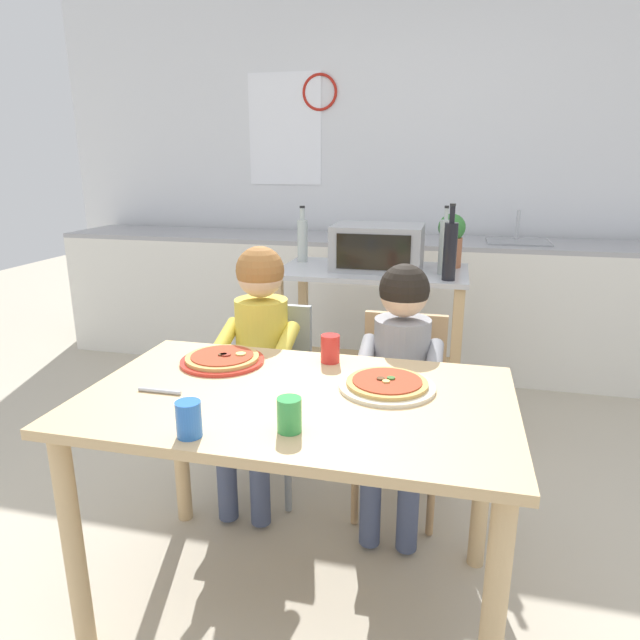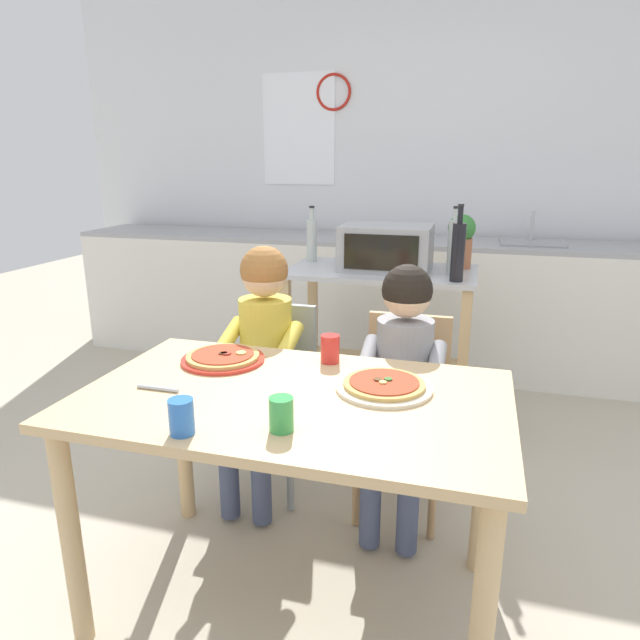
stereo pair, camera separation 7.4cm
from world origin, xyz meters
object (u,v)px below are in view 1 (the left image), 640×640
object	(u,v)px
toaster_oven	(378,247)
dining_chair_right	(401,399)
bottle_brown_beer	(444,246)
potted_herb_plant	(451,238)
drinking_cup_blue	(189,419)
drinking_cup_red	(330,349)
bottle_tall_green_wine	(302,239)
dining_table	(297,428)
child_in_yellow_shirt	(258,345)
kitchen_island_cart	(371,321)
pizza_plate_cream	(387,385)
pizza_plate_red_rimmed	(222,359)
bottle_squat_spirits	(450,250)
child_in_grey_shirt	(400,365)
dining_chair_left	(268,384)
drinking_cup_green	(289,415)
serving_spoon	(160,391)

from	to	relation	value
toaster_oven	dining_chair_right	size ratio (longest dim) A/B	0.57
toaster_oven	bottle_brown_beer	size ratio (longest dim) A/B	1.35
potted_herb_plant	drinking_cup_blue	distance (m)	2.01
dining_chair_right	drinking_cup_red	world-z (taller)	drinking_cup_red
bottle_tall_green_wine	dining_table	distance (m)	1.65
potted_herb_plant	child_in_yellow_shirt	world-z (taller)	potted_herb_plant
bottle_tall_green_wine	kitchen_island_cart	bearing A→B (deg)	-16.61
pizza_plate_cream	dining_table	bearing A→B (deg)	-156.68
dining_table	pizza_plate_red_rimmed	bearing A→B (deg)	147.80
bottle_squat_spirits	dining_table	bearing A→B (deg)	-108.63
toaster_oven	pizza_plate_cream	size ratio (longest dim) A/B	1.56
bottle_brown_beer	dining_chair_right	size ratio (longest dim) A/B	0.42
toaster_oven	potted_herb_plant	distance (m)	0.40
kitchen_island_cart	child_in_yellow_shirt	xyz separation A→B (m)	(-0.34, -0.87, 0.12)
toaster_oven	bottle_squat_spirits	bearing A→B (deg)	-28.80
toaster_oven	child_in_grey_shirt	size ratio (longest dim) A/B	0.45
bottle_squat_spirits	bottle_tall_green_wine	size ratio (longest dim) A/B	1.16
bottle_brown_beer	drinking_cup_blue	xyz separation A→B (m)	(-0.58, -1.69, -0.21)
potted_herb_plant	dining_table	bearing A→B (deg)	-104.59
dining_chair_right	bottle_brown_beer	bearing A→B (deg)	80.01
dining_chair_right	pizza_plate_red_rimmed	size ratio (longest dim) A/B	2.79
child_in_grey_shirt	drinking_cup_blue	bearing A→B (deg)	-117.88
potted_herb_plant	dining_chair_left	distance (m)	1.29
child_in_yellow_shirt	drinking_cup_red	size ratio (longest dim) A/B	11.03
dining_chair_left	drinking_cup_red	world-z (taller)	drinking_cup_red
bottle_brown_beer	bottle_squat_spirits	xyz separation A→B (m)	(0.03, -0.14, 0.00)
pizza_plate_cream	kitchen_island_cart	bearing A→B (deg)	100.37
dining_chair_right	child_in_yellow_shirt	xyz separation A→B (m)	(-0.59, -0.10, 0.22)
toaster_oven	drinking_cup_red	bearing A→B (deg)	-90.20
bottle_squat_spirits	bottle_brown_beer	bearing A→B (deg)	101.64
toaster_oven	child_in_yellow_shirt	distance (m)	0.99
drinking_cup_green	pizza_plate_cream	bearing A→B (deg)	58.03
bottle_tall_green_wine	drinking_cup_red	bearing A→B (deg)	-70.58
kitchen_island_cart	pizza_plate_cream	distance (m)	1.35
drinking_cup_green	drinking_cup_red	distance (m)	0.53
bottle_brown_beer	pizza_plate_red_rimmed	distance (m)	1.39
kitchen_island_cart	dining_table	size ratio (longest dim) A/B	0.77
dining_chair_right	drinking_cup_green	size ratio (longest dim) A/B	8.81
dining_chair_right	pizza_plate_red_rimmed	world-z (taller)	dining_chair_right
bottle_squat_spirits	serving_spoon	size ratio (longest dim) A/B	2.60
bottle_tall_green_wine	dining_table	xyz separation A→B (m)	(0.41, -1.55, -0.36)
child_in_yellow_shirt	drinking_cup_green	xyz separation A→B (m)	(0.37, -0.79, 0.10)
bottle_squat_spirits	drinking_cup_green	xyz separation A→B (m)	(-0.37, -1.46, -0.22)
pizza_plate_cream	drinking_cup_red	xyz separation A→B (m)	(-0.22, 0.19, 0.04)
child_in_yellow_shirt	drinking_cup_red	distance (m)	0.46
child_in_grey_shirt	pizza_plate_red_rimmed	size ratio (longest dim) A/B	3.57
child_in_grey_shirt	drinking_cup_red	xyz separation A→B (m)	(-0.22, -0.24, 0.13)
dining_chair_left	pizza_plate_cream	distance (m)	0.86
potted_herb_plant	drinking_cup_green	bearing A→B (deg)	-101.42
pizza_plate_cream	potted_herb_plant	bearing A→B (deg)	84.02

